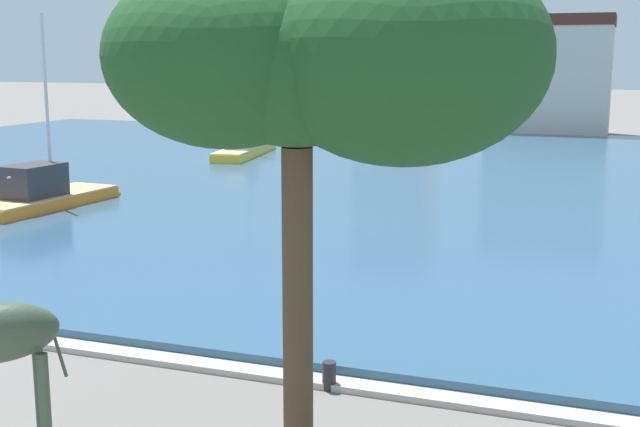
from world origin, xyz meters
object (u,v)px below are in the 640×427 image
shade_tree (327,61)px  mooring_bollard (329,376)px  sailboat_yellow (248,149)px  sailboat_grey (371,132)px  sailboat_orange (51,197)px

shade_tree → mooring_bollard: size_ratio=13.96×
sailboat_yellow → sailboat_grey: 12.78m
sailboat_grey → sailboat_orange: 29.71m
sailboat_yellow → sailboat_grey: (3.52, 12.28, 0.06)m
sailboat_grey → sailboat_orange: size_ratio=1.31×
sailboat_yellow → sailboat_orange: sailboat_yellow is taller
sailboat_orange → sailboat_grey: bearing=83.4°
mooring_bollard → sailboat_grey: bearing=105.7°
sailboat_grey → shade_tree: size_ratio=1.35×
sailboat_yellow → sailboat_orange: size_ratio=1.34×
sailboat_orange → shade_tree: (16.22, -15.31, 5.01)m
sailboat_yellow → mooring_bollard: 32.92m
sailboat_grey → mooring_bollard: sailboat_grey is taller
mooring_bollard → shade_tree: bearing=-71.1°
sailboat_yellow → shade_tree: 36.74m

